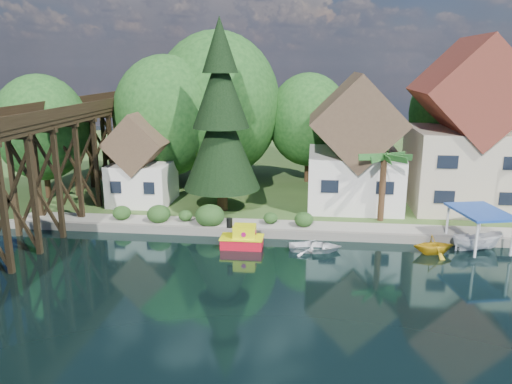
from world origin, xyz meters
TOP-DOWN VIEW (x-y plane):
  - ground at (0.00, 0.00)m, footprint 140.00×140.00m
  - bank at (0.00, 34.00)m, footprint 140.00×52.00m
  - seawall at (4.00, 8.00)m, footprint 60.00×0.40m
  - promenade at (6.00, 9.30)m, footprint 50.00×2.60m
  - trestle_bridge at (-16.00, 5.17)m, footprint 4.12×44.18m
  - house_left at (7.00, 16.00)m, footprint 7.64×8.64m
  - house_center at (16.00, 16.50)m, footprint 8.65×9.18m
  - shed at (-11.00, 14.50)m, footprint 5.09×5.40m
  - bg_trees at (1.00, 21.25)m, footprint 49.90×13.30m
  - shrubs at (-4.60, 9.26)m, footprint 15.76×2.47m
  - conifer at (-3.76, 12.95)m, footprint 6.19×6.19m
  - palm_tree at (8.84, 11.52)m, footprint 4.22×4.22m
  - tugboat at (-1.09, 5.84)m, footprint 2.92×1.61m
  - boat_white_a at (3.84, 5.79)m, footprint 3.65×2.69m
  - boat_canopy at (14.67, 7.14)m, footprint 3.88×4.89m
  - boat_yellow at (11.62, 6.10)m, footprint 3.10×2.81m

SIDE VIEW (x-z plane):
  - ground at x=0.00m, z-range 0.00..0.00m
  - bank at x=0.00m, z-range 0.00..0.50m
  - seawall at x=4.00m, z-range 0.00..0.62m
  - boat_white_a at x=3.84m, z-range 0.00..0.73m
  - promenade at x=6.00m, z-range 0.50..0.56m
  - tugboat at x=-1.09m, z-range -0.42..1.69m
  - boat_yellow at x=11.62m, z-range 0.00..1.42m
  - boat_canopy at x=14.67m, z-range -0.20..2.59m
  - shrubs at x=-4.60m, z-range 0.38..2.08m
  - shed at x=-11.00m, z-range -0.10..7.75m
  - house_left at x=7.00m, z-range -0.37..10.65m
  - palm_tree at x=8.84m, z-range 2.56..8.10m
  - trestle_bridge at x=-16.00m, z-range 0.70..10.00m
  - house_center at x=16.00m, z-range -0.53..13.36m
  - bg_trees at x=1.00m, z-range 2.00..12.57m
  - conifer at x=-3.76m, z-range 0.22..15.45m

